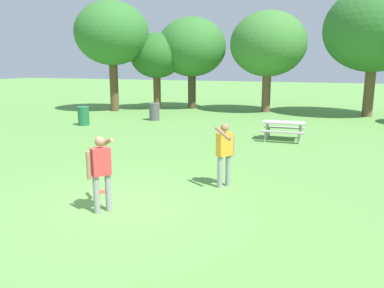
% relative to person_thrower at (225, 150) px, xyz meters
% --- Properties ---
extents(ground_plane, '(120.00, 120.00, 0.00)m').
position_rel_person_thrower_xyz_m(ground_plane, '(-1.80, -2.20, -0.96)').
color(ground_plane, '#609947').
extents(person_thrower, '(0.52, 0.83, 1.64)m').
position_rel_person_thrower_xyz_m(person_thrower, '(0.00, 0.00, 0.00)').
color(person_thrower, gray).
rests_on(person_thrower, ground).
extents(person_catcher, '(0.52, 0.83, 1.64)m').
position_rel_person_thrower_xyz_m(person_catcher, '(-1.94, -2.55, 0.00)').
color(person_catcher, gray).
rests_on(person_catcher, ground).
extents(frisbee, '(0.27, 0.27, 0.03)m').
position_rel_person_thrower_xyz_m(frisbee, '(-2.70, -1.54, -0.95)').
color(frisbee, '#E04733').
rests_on(frisbee, ground).
extents(picnic_table_near, '(1.75, 1.48, 0.77)m').
position_rel_person_thrower_xyz_m(picnic_table_near, '(0.58, 6.66, -0.40)').
color(picnic_table_near, '#B2ADA3').
rests_on(picnic_table_near, ground).
extents(trash_can_beside_table, '(0.59, 0.59, 0.96)m').
position_rel_person_thrower_xyz_m(trash_can_beside_table, '(-9.49, 6.94, -0.48)').
color(trash_can_beside_table, '#1E663D').
rests_on(trash_can_beside_table, ground).
extents(trash_can_further_along, '(0.59, 0.59, 0.96)m').
position_rel_person_thrower_xyz_m(trash_can_further_along, '(-6.89, 9.79, -0.48)').
color(trash_can_further_along, '#515156').
rests_on(trash_can_further_along, ground).
extents(tree_tall_left, '(4.74, 4.74, 7.02)m').
position_rel_person_thrower_xyz_m(tree_tall_left, '(-11.29, 12.72, 4.00)').
color(tree_tall_left, brown).
rests_on(tree_tall_left, ground).
extents(tree_broad_center, '(3.51, 3.51, 5.12)m').
position_rel_person_thrower_xyz_m(tree_broad_center, '(-9.06, 14.58, 2.62)').
color(tree_broad_center, brown).
rests_on(tree_broad_center, ground).
extents(tree_far_right, '(4.68, 4.68, 6.19)m').
position_rel_person_thrower_xyz_m(tree_far_right, '(-7.01, 15.90, 3.22)').
color(tree_far_right, '#4C3823').
rests_on(tree_far_right, ground).
extents(tree_slender_mid, '(4.80, 4.80, 6.35)m').
position_rel_person_thrower_xyz_m(tree_slender_mid, '(-1.80, 15.79, 3.33)').
color(tree_slender_mid, brown).
rests_on(tree_slender_mid, ground).
extents(tree_back_left, '(5.74, 5.74, 7.48)m').
position_rel_person_thrower_xyz_m(tree_back_left, '(4.26, 15.79, 4.06)').
color(tree_back_left, brown).
rests_on(tree_back_left, ground).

